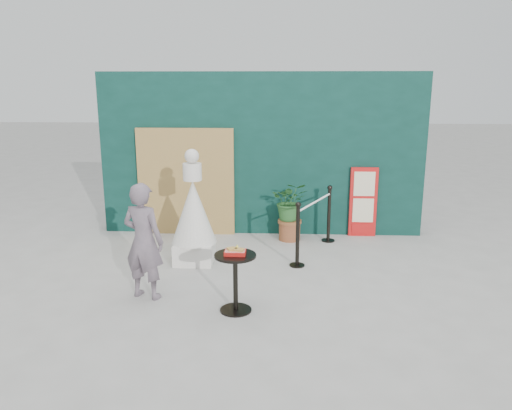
% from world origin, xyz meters
% --- Properties ---
extents(ground, '(60.00, 60.00, 0.00)m').
position_xyz_m(ground, '(0.00, 0.00, 0.00)').
color(ground, '#ADAAA5').
rests_on(ground, ground).
extents(back_wall, '(6.00, 0.30, 3.00)m').
position_xyz_m(back_wall, '(0.00, 3.15, 1.50)').
color(back_wall, '#0A2D26').
rests_on(back_wall, ground).
extents(bamboo_fence, '(1.80, 0.08, 2.00)m').
position_xyz_m(bamboo_fence, '(-1.40, 2.94, 1.00)').
color(bamboo_fence, tan).
rests_on(bamboo_fence, ground).
extents(woman, '(0.66, 0.53, 1.57)m').
position_xyz_m(woman, '(-1.41, 0.02, 0.78)').
color(woman, slate).
rests_on(woman, ground).
extents(menu_board, '(0.50, 0.07, 1.30)m').
position_xyz_m(menu_board, '(1.90, 2.95, 0.65)').
color(menu_board, red).
rests_on(menu_board, ground).
extents(statue, '(0.71, 0.71, 1.82)m').
position_xyz_m(statue, '(-0.99, 1.40, 0.74)').
color(statue, silver).
rests_on(statue, ground).
extents(cafe_table, '(0.52, 0.52, 0.75)m').
position_xyz_m(cafe_table, '(-0.18, -0.34, 0.50)').
color(cafe_table, black).
rests_on(cafe_table, ground).
extents(food_basket, '(0.26, 0.19, 0.11)m').
position_xyz_m(food_basket, '(-0.18, -0.34, 0.79)').
color(food_basket, red).
rests_on(food_basket, cafe_table).
extents(planter, '(0.64, 0.55, 1.08)m').
position_xyz_m(planter, '(0.54, 2.63, 0.63)').
color(planter, brown).
rests_on(planter, ground).
extents(stanchion_barrier, '(0.84, 1.54, 1.03)m').
position_xyz_m(stanchion_barrier, '(0.94, 1.94, 0.49)').
color(stanchion_barrier, black).
rests_on(stanchion_barrier, ground).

